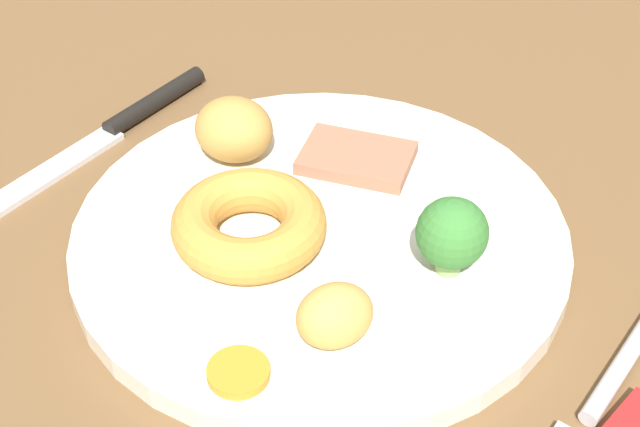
{
  "coord_description": "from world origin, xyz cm",
  "views": [
    {
      "loc": [
        -22.51,
        32.85,
        37.92
      ],
      "look_at": [
        -0.76,
        1.67,
        6.0
      ],
      "focal_mm": 51.55,
      "sensor_mm": 36.0,
      "label": 1
    }
  ],
  "objects": [
    {
      "name": "broccoli_floret",
      "position": [
        -8.12,
        0.61,
        7.45
      ],
      "size": [
        3.73,
        3.73,
        4.39
      ],
      "color": "#8CB766",
      "rests_on": "dinner_plate"
    },
    {
      "name": "roast_potato_right",
      "position": [
        7.27,
        -0.93,
        6.86
      ],
      "size": [
        4.82,
        4.45,
        3.72
      ],
      "primitive_type": "ellipsoid",
      "rotation": [
        0.0,
        0.0,
        3.15
      ],
      "color": "#BC8C42",
      "rests_on": "dinner_plate"
    },
    {
      "name": "knife",
      "position": [
        16.33,
        -0.07,
        4.05
      ],
      "size": [
        2.03,
        18.54,
        1.2
      ],
      "rotation": [
        0.0,
        0.0,
        1.54
      ],
      "color": "black",
      "rests_on": "dining_table"
    },
    {
      "name": "yorkshire_pudding",
      "position": [
        1.69,
        4.75,
        6.22
      ],
      "size": [
        8.3,
        8.3,
        2.45
      ],
      "primitive_type": "torus",
      "color": "#C68938",
      "rests_on": "dinner_plate"
    },
    {
      "name": "fork",
      "position": [
        -17.72,
        3.09,
        3.99
      ],
      "size": [
        2.12,
        15.28,
        0.9
      ],
      "rotation": [
        0.0,
        0.0,
        1.54
      ],
      "color": "silver",
      "rests_on": "dining_table"
    },
    {
      "name": "roast_potato_left",
      "position": [
        -5.97,
        7.94,
        6.57
      ],
      "size": [
        4.55,
        4.84,
        3.13
      ],
      "primitive_type": "ellipsoid",
      "rotation": [
        0.0,
        0.0,
        4.23
      ],
      "color": "tan",
      "rests_on": "dinner_plate"
    },
    {
      "name": "dinner_plate",
      "position": [
        -0.76,
        1.67,
        4.3
      ],
      "size": [
        27.27,
        27.27,
        1.4
      ],
      "primitive_type": "cylinder",
      "color": "silver",
      "rests_on": "dining_table"
    },
    {
      "name": "carrot_coin_front",
      "position": [
        -3.66,
        12.38,
        5.25
      ],
      "size": [
        2.94,
        2.94,
        0.5
      ],
      "primitive_type": "cylinder",
      "color": "orange",
      "rests_on": "dinner_plate"
    },
    {
      "name": "meat_slice_main",
      "position": [
        0.81,
        -4.38,
        5.4
      ],
      "size": [
        7.49,
        6.18,
        0.8
      ],
      "primitive_type": "cube",
      "rotation": [
        0.0,
        0.0,
        0.3
      ],
      "color": "#9E664C",
      "rests_on": "dinner_plate"
    },
    {
      "name": "dining_table",
      "position": [
        0.0,
        0.0,
        1.8
      ],
      "size": [
        120.0,
        84.0,
        3.6
      ],
      "primitive_type": "cube",
      "color": "brown",
      "rests_on": "ground"
    }
  ]
}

